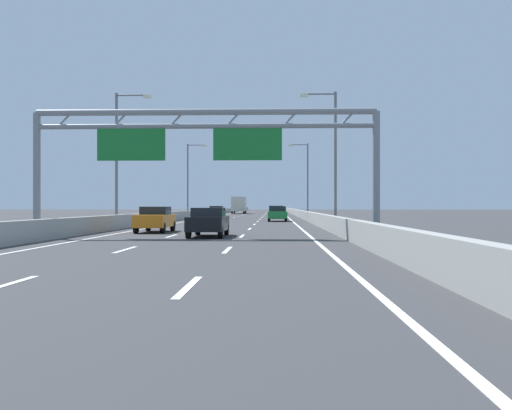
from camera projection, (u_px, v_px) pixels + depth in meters
ground_plane at (254, 215)px, 98.39m from camera, size 260.00×260.00×0.00m
lane_dash_left_1 at (3, 286)px, 10.99m from camera, size 0.16×3.00×0.01m
lane_dash_left_2 at (125, 250)px, 19.99m from camera, size 0.16×3.00×0.01m
lane_dash_left_3 at (172, 236)px, 28.98m from camera, size 0.16×3.00×0.01m
lane_dash_left_4 at (196, 229)px, 37.98m from camera, size 0.16×3.00×0.01m
lane_dash_left_5 at (211, 224)px, 46.97m from camera, size 0.16×3.00×0.01m
lane_dash_left_6 at (221, 221)px, 55.97m from camera, size 0.16×3.00×0.01m
lane_dash_left_7 at (229, 219)px, 64.96m from camera, size 0.16×3.00×0.01m
lane_dash_left_8 at (234, 218)px, 73.96m from camera, size 0.16×3.00×0.01m
lane_dash_left_9 at (238, 216)px, 82.95m from camera, size 0.16×3.00×0.01m
lane_dash_left_10 at (242, 215)px, 91.95m from camera, size 0.16×3.00×0.01m
lane_dash_left_11 at (245, 214)px, 100.94m from camera, size 0.16×3.00×0.01m
lane_dash_left_12 at (247, 214)px, 109.94m from camera, size 0.16×3.00×0.01m
lane_dash_left_13 at (249, 213)px, 118.93m from camera, size 0.16×3.00×0.01m
lane_dash_left_14 at (251, 212)px, 127.93m from camera, size 0.16×3.00×0.01m
lane_dash_left_15 at (253, 212)px, 136.92m from camera, size 0.16×3.00×0.01m
lane_dash_left_16 at (254, 212)px, 145.92m from camera, size 0.16×3.00×0.01m
lane_dash_left_17 at (255, 211)px, 154.91m from camera, size 0.16×3.00×0.01m
lane_dash_right_1 at (189, 287)px, 10.87m from camera, size 0.16×3.00×0.01m
lane_dash_right_2 at (227, 250)px, 19.87m from camera, size 0.16×3.00×0.01m
lane_dash_right_3 at (242, 236)px, 28.86m from camera, size 0.16×3.00×0.01m
lane_dash_right_4 at (250, 229)px, 37.86m from camera, size 0.16×3.00×0.01m
lane_dash_right_5 at (254, 224)px, 46.85m from camera, size 0.16×3.00×0.01m
lane_dash_right_6 at (258, 221)px, 55.85m from camera, size 0.16×3.00×0.01m
lane_dash_right_7 at (260, 219)px, 64.85m from camera, size 0.16×3.00×0.01m
lane_dash_right_8 at (262, 218)px, 73.84m from camera, size 0.16×3.00×0.01m
lane_dash_right_9 at (263, 216)px, 82.84m from camera, size 0.16×3.00×0.01m
lane_dash_right_10 at (264, 215)px, 91.83m from camera, size 0.16×3.00×0.01m
lane_dash_right_11 at (265, 214)px, 100.83m from camera, size 0.16×3.00×0.01m
lane_dash_right_12 at (266, 214)px, 109.82m from camera, size 0.16×3.00×0.01m
lane_dash_right_13 at (266, 213)px, 118.82m from camera, size 0.16×3.00×0.01m
lane_dash_right_14 at (267, 212)px, 127.81m from camera, size 0.16×3.00×0.01m
lane_dash_right_15 at (268, 212)px, 136.81m from camera, size 0.16×3.00×0.01m
lane_dash_right_16 at (268, 212)px, 145.80m from camera, size 0.16×3.00×0.01m
lane_dash_right_17 at (268, 211)px, 154.80m from camera, size 0.16×3.00×0.01m
edge_line_left at (217, 216)px, 86.56m from camera, size 0.16×176.00×0.01m
edge_line_right at (286, 216)px, 86.22m from camera, size 0.16×176.00×0.01m
barrier_left at (220, 211)px, 108.60m from camera, size 0.45×220.00×0.95m
barrier_right at (293, 211)px, 108.16m from camera, size 0.45×220.00×0.95m
sign_gantry at (201, 139)px, 28.17m from camera, size 17.25×0.36×6.36m
streetlamp_left_mid at (120, 151)px, 40.09m from camera, size 2.58×0.28×9.50m
streetlamp_right_mid at (332, 151)px, 39.61m from camera, size 2.58×0.28×9.50m
streetlamp_left_far at (190, 176)px, 73.06m from camera, size 2.58×0.28×9.50m
streetlamp_right_far at (306, 176)px, 72.58m from camera, size 2.58×0.28×9.50m
red_car at (217, 212)px, 71.70m from camera, size 1.85×4.17×1.52m
orange_car at (155, 219)px, 33.30m from camera, size 1.73×4.21×1.50m
black_car at (209, 222)px, 28.53m from camera, size 1.74×4.43×1.45m
green_car at (277, 214)px, 56.44m from camera, size 1.88×4.66×1.49m
white_car at (275, 209)px, 114.91m from camera, size 1.86×4.34×1.51m
silver_car at (276, 212)px, 69.17m from camera, size 1.87×4.51×1.55m
box_truck at (239, 205)px, 109.25m from camera, size 2.50×8.71×3.21m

